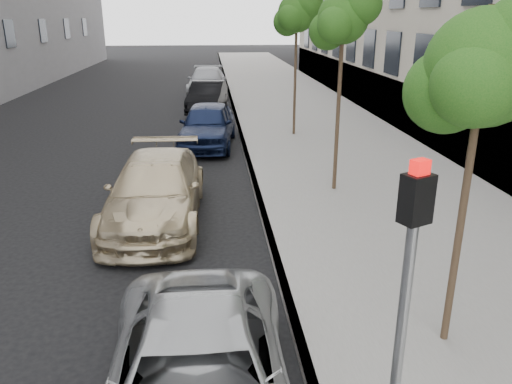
{
  "coord_description": "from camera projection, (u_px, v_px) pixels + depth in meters",
  "views": [
    {
      "loc": [
        0.01,
        -4.18,
        4.42
      ],
      "look_at": [
        0.77,
        4.06,
        1.5
      ],
      "focal_mm": 35.0,
      "sensor_mm": 36.0,
      "label": 1
    }
  ],
  "objects": [
    {
      "name": "sedan_blue",
      "position": [
        207.0,
        125.0,
        17.76
      ],
      "size": [
        2.27,
        4.66,
        1.53
      ],
      "primitive_type": "imported",
      "rotation": [
        0.0,
        0.0,
        -0.11
      ],
      "color": "#111A39",
      "rests_on": "ground"
    },
    {
      "name": "tree_far",
      "position": [
        298.0,
        13.0,
        17.78
      ],
      "size": [
        1.71,
        1.51,
        5.24
      ],
      "color": "#38281C",
      "rests_on": "sidewalk"
    },
    {
      "name": "curb",
      "position": [
        231.0,
        98.0,
        28.0
      ],
      "size": [
        0.15,
        72.0,
        0.14
      ],
      "primitive_type": "cube",
      "color": "#9E9B93",
      "rests_on": "ground"
    },
    {
      "name": "suv",
      "position": [
        156.0,
        190.0,
        11.2
      ],
      "size": [
        2.17,
        5.05,
        1.45
      ],
      "primitive_type": "imported",
      "rotation": [
        0.0,
        0.0,
        -0.03
      ],
      "color": "#C6B38D",
      "rests_on": "ground"
    },
    {
      "name": "tree_mid",
      "position": [
        344.0,
        18.0,
        11.73
      ],
      "size": [
        1.59,
        1.39,
        5.03
      ],
      "color": "#38281C",
      "rests_on": "sidewalk"
    },
    {
      "name": "sidewalk",
      "position": [
        286.0,
        97.0,
        28.28
      ],
      "size": [
        6.4,
        72.0,
        0.14
      ],
      "primitive_type": "cube",
      "color": "gray",
      "rests_on": "ground"
    },
    {
      "name": "tree_near",
      "position": [
        486.0,
        68.0,
        5.8
      ],
      "size": [
        1.73,
        1.53,
        4.57
      ],
      "color": "#38281C",
      "rests_on": "sidewalk"
    },
    {
      "name": "sedan_rear",
      "position": [
        207.0,
        82.0,
        29.28
      ],
      "size": [
        2.44,
        5.49,
        1.56
      ],
      "primitive_type": "imported",
      "rotation": [
        0.0,
        0.0,
        -0.05
      ],
      "color": "#929399",
      "rests_on": "ground"
    },
    {
      "name": "sedan_black",
      "position": [
        207.0,
        97.0,
        24.16
      ],
      "size": [
        2.12,
        4.53,
        1.44
      ],
      "primitive_type": "imported",
      "rotation": [
        0.0,
        0.0,
        -0.14
      ],
      "color": "black",
      "rests_on": "ground"
    },
    {
      "name": "signal_pole",
      "position": [
        406.0,
        293.0,
        4.34
      ],
      "size": [
        0.29,
        0.26,
        3.21
      ],
      "rotation": [
        0.0,
        0.0,
        0.42
      ],
      "color": "#939699",
      "rests_on": "sidewalk"
    }
  ]
}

